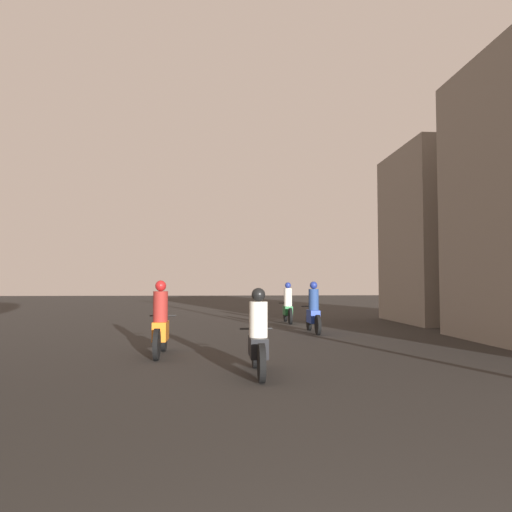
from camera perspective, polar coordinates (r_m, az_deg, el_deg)
motorcycle_black at (r=8.83m, az=0.25°, el=-9.56°), size 0.60×2.04×1.52m
motorcycle_orange at (r=11.30m, az=-10.85°, el=-7.79°), size 0.60×2.03×1.66m
motorcycle_blue at (r=16.21m, az=6.57°, el=-6.41°), size 0.60×2.11×1.64m
motorcycle_green at (r=20.03m, az=3.65°, el=-5.80°), size 0.60×2.06×1.62m
building_right_far at (r=22.12m, az=22.37°, el=2.13°), size 5.30×5.05×7.03m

